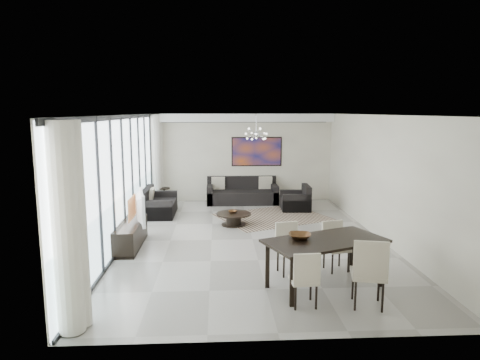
{
  "coord_description": "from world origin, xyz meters",
  "views": [
    {
      "loc": [
        -0.8,
        -9.69,
        2.98
      ],
      "look_at": [
        -0.24,
        1.04,
        1.25
      ],
      "focal_mm": 32.0,
      "sensor_mm": 36.0,
      "label": 1
    }
  ],
  "objects": [
    {
      "name": "room_shell",
      "position": [
        0.46,
        0.0,
        1.45
      ],
      "size": [
        6.0,
        9.0,
        2.9
      ],
      "color": "#A8A39B",
      "rests_on": "ground"
    },
    {
      "name": "dining_chair_ne",
      "position": [
        1.4,
        -1.97,
        0.53
      ],
      "size": [
        0.51,
        0.51,
        0.92
      ],
      "color": "beige",
      "rests_on": "floor"
    },
    {
      "name": "painting",
      "position": [
        0.5,
        4.47,
        1.65
      ],
      "size": [
        1.68,
        0.04,
        0.98
      ],
      "primitive_type": "cube",
      "color": "#B34B18",
      "rests_on": "room_shell"
    },
    {
      "name": "armchair",
      "position": [
        1.59,
        2.97,
        0.26
      ],
      "size": [
        0.88,
        0.93,
        0.76
      ],
      "color": "black",
      "rests_on": "floor"
    },
    {
      "name": "dining_chair_nw",
      "position": [
        0.49,
        -2.08,
        0.54
      ],
      "size": [
        0.5,
        0.5,
        0.94
      ],
      "color": "beige",
      "rests_on": "floor"
    },
    {
      "name": "tv_console",
      "position": [
        -2.76,
        -0.41,
        0.27
      ],
      "size": [
        0.49,
        1.74,
        0.54
      ],
      "primitive_type": "cube",
      "color": "black",
      "rests_on": "floor"
    },
    {
      "name": "rug",
      "position": [
        0.73,
        2.1,
        0.01
      ],
      "size": [
        3.48,
        3.15,
        0.01
      ],
      "primitive_type": "cube",
      "rotation": [
        0.0,
        0.0,
        0.42
      ],
      "color": "black",
      "rests_on": "floor"
    },
    {
      "name": "dining_chair_sw",
      "position": [
        0.51,
        -3.57,
        0.51
      ],
      "size": [
        0.43,
        0.43,
        0.89
      ],
      "color": "beige",
      "rests_on": "floor"
    },
    {
      "name": "soffit",
      "position": [
        0.0,
        4.3,
        2.77
      ],
      "size": [
        5.98,
        0.4,
        0.26
      ],
      "primitive_type": "cube",
      "color": "white",
      "rests_on": "room_shell"
    },
    {
      "name": "bowl_dining",
      "position": [
        0.58,
        -2.75,
        0.89
      ],
      "size": [
        0.43,
        0.43,
        0.09
      ],
      "primitive_type": "imported",
      "rotation": [
        0.0,
        0.0,
        -0.15
      ],
      "color": "brown",
      "rests_on": "dining_table"
    },
    {
      "name": "sofa_main",
      "position": [
        -0.01,
        4.07,
        0.28
      ],
      "size": [
        2.3,
        0.94,
        0.84
      ],
      "color": "black",
      "rests_on": "floor"
    },
    {
      "name": "bowl_coffee",
      "position": [
        -0.42,
        1.31,
        0.36
      ],
      "size": [
        0.24,
        0.24,
        0.07
      ],
      "primitive_type": "imported",
      "rotation": [
        0.0,
        0.0,
        0.09
      ],
      "color": "brown",
      "rests_on": "coffee_table"
    },
    {
      "name": "dining_chair_se",
      "position": [
        1.47,
        -3.66,
        0.64
      ],
      "size": [
        0.6,
        0.6,
        1.1
      ],
      "color": "beige",
      "rests_on": "floor"
    },
    {
      "name": "dining_table",
      "position": [
        1.0,
        -2.82,
        0.76
      ],
      "size": [
        2.25,
        1.69,
        0.84
      ],
      "color": "black",
      "rests_on": "floor"
    },
    {
      "name": "coffee_table",
      "position": [
        -0.39,
        1.29,
        0.18
      ],
      "size": [
        0.92,
        0.92,
        0.32
      ],
      "color": "black",
      "rests_on": "floor"
    },
    {
      "name": "chandelier",
      "position": [
        0.3,
        2.5,
        2.35
      ],
      "size": [
        0.66,
        0.66,
        0.71
      ],
      "color": "silver",
      "rests_on": "room_shell"
    },
    {
      "name": "loveseat",
      "position": [
        -2.55,
        2.56,
        0.27
      ],
      "size": [
        0.88,
        1.57,
        0.79
      ],
      "color": "black",
      "rests_on": "floor"
    },
    {
      "name": "window_wall",
      "position": [
        -2.86,
        0.0,
        1.47
      ],
      "size": [
        0.37,
        8.95,
        2.9
      ],
      "color": "white",
      "rests_on": "floor"
    },
    {
      "name": "television",
      "position": [
        -2.6,
        -0.37,
        0.89
      ],
      "size": [
        0.41,
        1.21,
        0.69
      ],
      "primitive_type": "imported",
      "rotation": [
        0.0,
        0.0,
        1.78
      ],
      "color": "gray",
      "rests_on": "tv_console"
    },
    {
      "name": "side_table",
      "position": [
        -2.56,
        4.15,
        0.34
      ],
      "size": [
        0.37,
        0.37,
        0.51
      ],
      "color": "black",
      "rests_on": "floor"
    }
  ]
}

